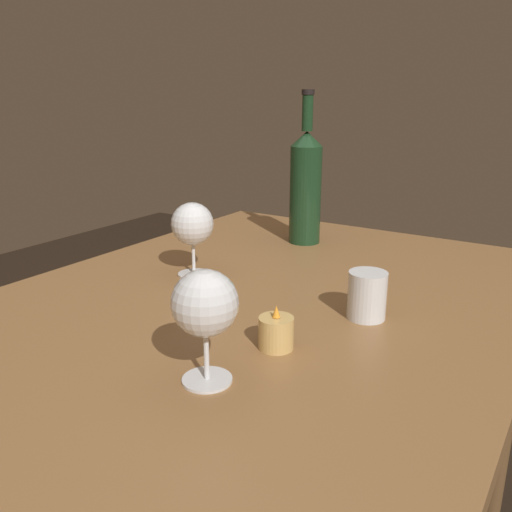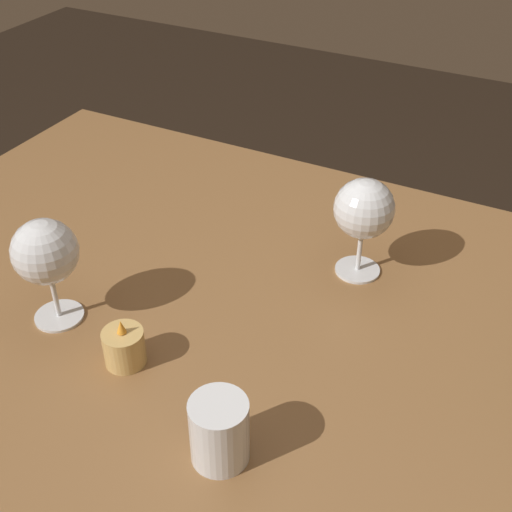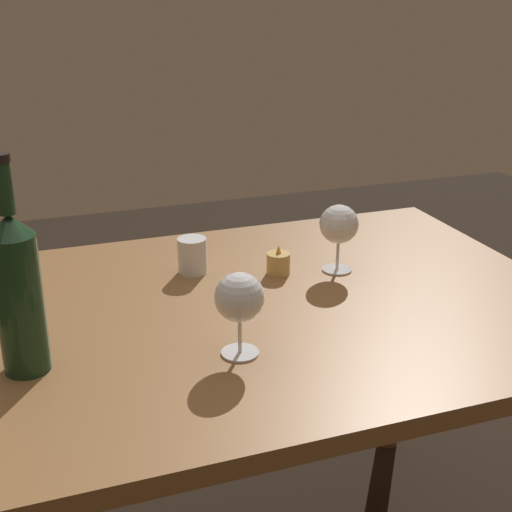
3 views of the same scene
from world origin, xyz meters
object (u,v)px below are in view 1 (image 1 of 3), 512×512
object	(u,v)px
wine_glass_left	(205,306)
water_tumbler	(367,297)
wine_bottle	(306,185)
votive_candle	(276,334)
wine_glass_right	(192,225)

from	to	relation	value
wine_glass_left	water_tumbler	bearing A→B (deg)	162.50
water_tumbler	wine_glass_left	bearing A→B (deg)	-17.50
wine_bottle	wine_glass_left	bearing A→B (deg)	17.53
wine_glass_left	wine_bottle	distance (m)	0.70
wine_glass_left	votive_candle	size ratio (longest dim) A/B	2.27
wine_bottle	water_tumbler	xyz separation A→B (m)	(0.36, 0.31, -0.11)
wine_glass_left	water_tumbler	size ratio (longest dim) A/B	1.90
wine_glass_right	wine_glass_left	bearing A→B (deg)	41.27
votive_candle	wine_glass_left	bearing A→B (deg)	-11.63
wine_bottle	water_tumbler	world-z (taller)	wine_bottle
wine_glass_left	wine_glass_right	distance (m)	0.43
votive_candle	wine_glass_right	bearing A→B (deg)	-121.79
water_tumbler	votive_candle	xyz separation A→B (m)	(0.18, -0.07, -0.01)
water_tumbler	votive_candle	bearing A→B (deg)	-21.62
votive_candle	wine_bottle	bearing A→B (deg)	-156.17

